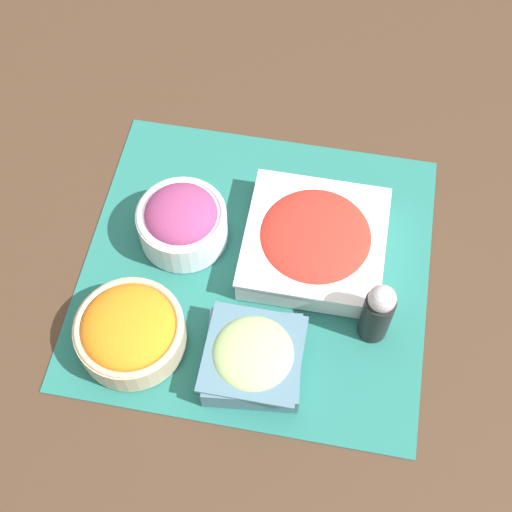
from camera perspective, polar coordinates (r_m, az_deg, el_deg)
The scene contains 7 objects.
ground_plane at distance 0.99m, azimuth -0.00°, elevation -0.97°, with size 3.00×3.00×0.00m, color #422D1E.
placemat at distance 0.99m, azimuth -0.00°, elevation -0.91°, with size 0.47×0.45×0.00m.
onion_bowl at distance 0.99m, azimuth -5.94°, elevation 2.83°, with size 0.12×0.12×0.08m.
carrot_bowl at distance 0.92m, azimuth -10.07°, elevation -5.88°, with size 0.14×0.14×0.07m.
tomato_bowl at distance 0.98m, azimuth 4.72°, elevation 1.22°, with size 0.19×0.19×0.06m.
cucumber_bowl at distance 0.90m, azimuth -0.22°, elevation -8.07°, with size 0.13×0.13×0.06m.
pepper_shaker at distance 0.91m, azimuth 9.71°, elevation -4.43°, with size 0.04×0.04×0.11m.
Camera 1 is at (0.09, -0.47, 0.87)m, focal length 50.00 mm.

